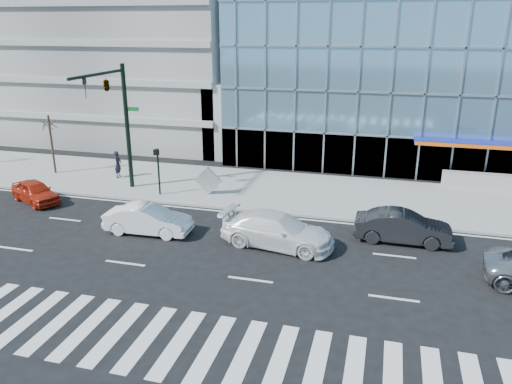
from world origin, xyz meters
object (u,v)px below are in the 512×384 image
dark_sedan (403,227)px  pedestrian (118,164)px  ped_signal_post (158,164)px  street_tree_near (49,123)px  traffic_signal (113,99)px  white_sedan (148,220)px  red_sedan (35,192)px  white_suv (278,230)px  tilted_panel (208,181)px

dark_sedan → pedestrian: pedestrian is taller
ped_signal_post → street_tree_near: (-9.50, 2.56, 1.64)m
traffic_signal → white_sedan: size_ratio=1.75×
ped_signal_post → pedestrian: ped_signal_post is taller
traffic_signal → ped_signal_post: size_ratio=2.67×
dark_sedan → pedestrian: bearing=73.4°
dark_sedan → pedestrian: (-19.29, 5.86, 0.31)m
street_tree_near → dark_sedan: bearing=-13.1°
ped_signal_post → dark_sedan: ped_signal_post is taller
red_sedan → street_tree_near: bearing=52.0°
traffic_signal → pedestrian: (-1.94, 3.11, -5.07)m
white_suv → pedestrian: bearing=66.7°
white_sedan → dark_sedan: (12.90, 2.32, 0.04)m
ped_signal_post → white_suv: ped_signal_post is taller
white_sedan → pedestrian: (-6.39, 8.18, 0.35)m
white_sedan → pedestrian: 10.39m
street_tree_near → tilted_panel: size_ratio=3.25×
traffic_signal → tilted_panel: traffic_signal is taller
white_sedan → red_sedan: bearing=71.7°
white_suv → dark_sedan: 6.36m
dark_sedan → tilted_panel: size_ratio=3.70×
traffic_signal → pedestrian: 6.25m
red_sedan → tilted_panel: size_ratio=3.04×
white_sedan → red_sedan: white_sedan is taller
red_sedan → pedestrian: 6.16m
ped_signal_post → tilted_panel: 3.30m
dark_sedan → white_suv: bearing=109.6°
traffic_signal → red_sedan: (-4.45, -2.50, -5.49)m
dark_sedan → tilted_panel: bearing=71.7°
white_sedan → red_sedan: (-8.90, 2.57, -0.08)m
white_sedan → red_sedan: 9.27m
ped_signal_post → pedestrian: bearing=148.3°
ped_signal_post → street_tree_near: 9.97m
white_sedan → tilted_panel: bearing=-11.5°
pedestrian → tilted_panel: 7.67m
street_tree_near → white_suv: bearing=-23.0°
dark_sedan → pedestrian: 20.16m
white_suv → red_sedan: (-15.80, 2.36, -0.15)m
white_suv → pedestrian: (-13.29, 7.97, 0.28)m
traffic_signal → ped_signal_post: (2.50, 0.37, -4.02)m
white_sedan → tilted_panel: size_ratio=3.51×
ped_signal_post → dark_sedan: bearing=-11.9°
dark_sedan → white_sedan: bearing=100.4°
street_tree_near → red_sedan: street_tree_near is taller
ped_signal_post → white_sedan: ped_signal_post is taller
white_suv → tilted_panel: size_ratio=4.36×
ped_signal_post → pedestrian: 5.31m
white_sedan → tilted_panel: (1.04, 6.31, 0.32)m
ped_signal_post → white_sedan: (1.96, -5.44, -1.39)m
ped_signal_post → red_sedan: ped_signal_post is taller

